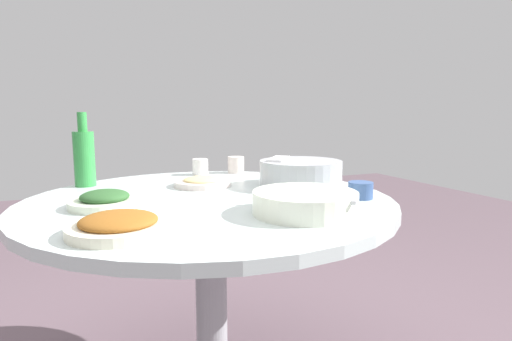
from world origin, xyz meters
TOP-DOWN VIEW (x-y plane):
  - round_dining_table at (0.00, 0.00)m, footprint 1.17×1.17m
  - rice_bowl at (-0.07, 0.37)m, footprint 0.30×0.30m
  - soup_bowl at (0.30, 0.17)m, footprint 0.29×0.29m
  - dish_greens at (0.01, -0.32)m, footprint 0.20×0.20m
  - dish_noodles at (-0.21, 0.04)m, footprint 0.21×0.21m
  - dish_stirfry at (0.30, -0.31)m, footprint 0.23×0.23m
  - green_bottle at (-0.38, -0.36)m, footprint 0.07×0.07m
  - tea_cup_near at (-0.47, 0.27)m, footprint 0.07×0.07m
  - tea_cup_far at (-0.48, 0.11)m, footprint 0.07×0.07m
  - tea_cup_side at (0.20, 0.44)m, footprint 0.08×0.08m

SIDE VIEW (x-z plane):
  - round_dining_table at x=0.00m, z-range 0.26..0.98m
  - dish_noodles at x=-0.21m, z-range 0.72..0.75m
  - dish_greens at x=0.01m, z-range 0.72..0.77m
  - dish_stirfry at x=0.30m, z-range 0.72..0.77m
  - tea_cup_side at x=0.20m, z-range 0.72..0.77m
  - soup_bowl at x=0.30m, z-range 0.72..0.78m
  - tea_cup_far at x=-0.48m, z-range 0.72..0.79m
  - tea_cup_near at x=-0.47m, z-range 0.72..0.79m
  - rice_bowl at x=-0.07m, z-range 0.72..0.82m
  - green_bottle at x=-0.38m, z-range 0.69..0.97m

